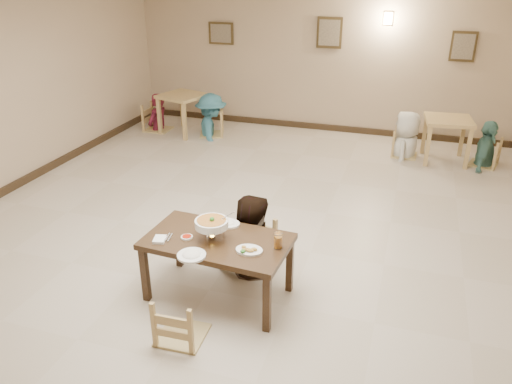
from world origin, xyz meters
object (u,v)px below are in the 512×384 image
(chair_far, at_px, (250,225))
(drink_glass, at_px, (278,241))
(bg_table_right, at_px, (448,126))
(bg_chair_lr, at_px, (211,111))
(curry_warmer, at_px, (212,224))
(bg_diner_a, at_px, (155,94))
(bg_table_left, at_px, (183,101))
(chair_near, at_px, (179,297))
(main_diner, at_px, (248,196))
(bg_diner_c, at_px, (410,112))
(main_table, at_px, (218,246))
(bg_diner_b, at_px, (210,94))
(bg_chair_rr, at_px, (488,140))
(bg_chair_rl, at_px, (407,131))
(bg_chair_ll, at_px, (156,106))
(bg_diner_d, at_px, (491,121))

(chair_far, relative_size, drink_glass, 6.22)
(bg_table_right, relative_size, bg_chair_lr, 0.85)
(curry_warmer, relative_size, bg_diner_a, 0.24)
(drink_glass, height_order, bg_table_left, drink_glass)
(chair_near, height_order, main_diner, main_diner)
(drink_glass, xyz_separation_m, bg_diner_c, (1.04, 4.99, 0.07))
(bg_diner_a, bearing_deg, bg_table_right, 96.76)
(bg_table_left, xyz_separation_m, bg_table_right, (5.15, -0.04, -0.03))
(main_table, distance_m, chair_near, 0.75)
(chair_far, height_order, bg_chair_lr, chair_far)
(main_diner, bearing_deg, bg_table_left, -69.37)
(chair_near, height_order, bg_chair_lr, bg_chair_lr)
(bg_diner_b, bearing_deg, chair_far, 179.02)
(main_table, distance_m, bg_chair_rr, 5.82)
(bg_chair_lr, height_order, bg_diner_a, bg_diner_a)
(drink_glass, relative_size, bg_chair_rl, 0.18)
(main_table, bearing_deg, bg_chair_ll, 127.56)
(bg_diner_a, bearing_deg, bg_diner_c, 97.20)
(main_diner, relative_size, bg_diner_b, 1.05)
(bg_table_right, distance_m, bg_diner_a, 5.76)
(bg_diner_c, bearing_deg, bg_chair_lr, -84.30)
(main_table, relative_size, bg_chair_rl, 1.61)
(chair_near, relative_size, bg_chair_ll, 0.87)
(bg_chair_lr, distance_m, bg_diner_b, 0.36)
(main_table, xyz_separation_m, curry_warmer, (-0.05, -0.02, 0.26))
(drink_glass, relative_size, bg_diner_d, 0.10)
(drink_glass, height_order, bg_table_right, drink_glass)
(main_table, bearing_deg, bg_diner_d, 61.95)
(chair_far, bearing_deg, bg_chair_ll, 149.12)
(drink_glass, bearing_deg, bg_table_right, 70.83)
(bg_table_right, distance_m, bg_chair_rr, 0.70)
(main_table, bearing_deg, main_diner, 82.41)
(main_diner, bearing_deg, main_table, 66.03)
(bg_table_left, bearing_deg, chair_far, -56.09)
(drink_glass, bearing_deg, bg_diner_d, 64.13)
(main_diner, bearing_deg, bg_table_right, -130.24)
(bg_diner_b, height_order, bg_diner_c, bg_diner_b)
(bg_chair_ll, height_order, bg_chair_rr, bg_chair_ll)
(bg_diner_a, bearing_deg, main_table, 41.28)
(chair_far, height_order, bg_table_left, chair_far)
(bg_table_left, xyz_separation_m, bg_diner_a, (-0.61, -0.01, 0.12))
(chair_near, bearing_deg, bg_table_left, -67.32)
(bg_chair_rl, xyz_separation_m, bg_diner_a, (-5.08, -0.01, 0.32))
(main_table, height_order, drink_glass, drink_glass)
(drink_glass, distance_m, bg_table_right, 5.24)
(chair_far, relative_size, chair_near, 1.12)
(bg_chair_rr, xyz_separation_m, bg_diner_c, (-1.35, 0.05, 0.37))
(bg_diner_b, distance_m, bg_diner_d, 5.22)
(curry_warmer, height_order, bg_diner_b, bg_diner_b)
(bg_table_right, height_order, bg_diner_b, bg_diner_b)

